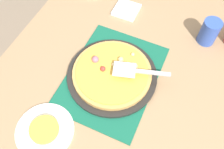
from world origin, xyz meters
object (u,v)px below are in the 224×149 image
napkin_stack (126,10)px  pizza_server (136,71)px  cup_near (209,32)px  pizza (112,73)px  pizza_pan (112,75)px  plate_far_right (45,131)px  served_slice_right (44,129)px

napkin_stack → pizza_server: bearing=27.7°
napkin_stack → cup_near: bearing=86.5°
pizza → napkin_stack: pizza is taller
pizza_pan → pizza: size_ratio=1.15×
pizza_pan → pizza_server: 0.11m
pizza_server → plate_far_right: bearing=-33.0°
plate_far_right → served_slice_right: size_ratio=2.00×
pizza_pan → cup_near: size_ratio=3.17×
served_slice_right → pizza_server: pizza_server is taller
served_slice_right → napkin_stack: bearing=177.0°
pizza → served_slice_right: 0.35m
served_slice_right → pizza_server: 0.42m
pizza_pan → cup_near: bearing=138.9°
pizza → served_slice_right: (0.32, -0.13, -0.02)m
pizza → cup_near: size_ratio=2.75×
served_slice_right → cup_near: (-0.68, 0.45, 0.04)m
plate_far_right → napkin_stack: napkin_stack is taller
pizza_pan → cup_near: (-0.36, 0.32, 0.05)m
plate_far_right → pizza_server: size_ratio=0.95×
pizza → napkin_stack: bearing=-166.2°
plate_far_right → served_slice_right: (0.00, 0.00, 0.01)m
cup_near → served_slice_right: bearing=-33.3°
cup_near → pizza_server: size_ratio=0.52×
pizza_pan → pizza_server: (-0.03, 0.09, 0.06)m
pizza_pan → napkin_stack: 0.40m
pizza → pizza_server: size_ratio=1.42×
pizza_server → pizza_pan: bearing=-73.5°
cup_near → napkin_stack: cup_near is taller
pizza_server → napkin_stack: pizza_server is taller
napkin_stack → served_slice_right: bearing=-3.0°
pizza_server → napkin_stack: bearing=-152.3°
cup_near → plate_far_right: bearing=-33.3°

